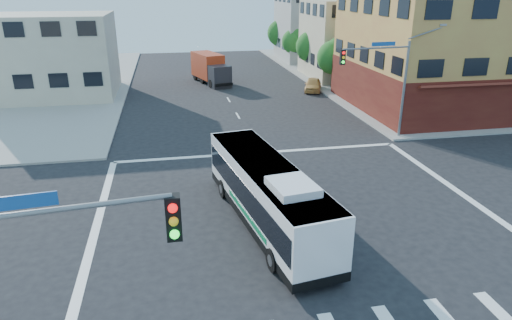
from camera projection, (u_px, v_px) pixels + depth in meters
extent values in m
plane|color=black|center=(298.00, 219.00, 22.08)|extent=(120.00, 120.00, 0.00)
cube|color=gray|center=(481.00, 70.00, 60.32)|extent=(50.00, 50.00, 0.15)
cube|color=gold|center=(462.00, 29.00, 40.06)|extent=(18.00, 15.00, 14.00)
cube|color=#5A1F14|center=(453.00, 85.00, 41.85)|extent=(18.09, 15.08, 4.00)
cube|color=maroon|center=(511.00, 83.00, 34.77)|extent=(16.00, 1.60, 0.51)
cube|color=#BCB190|center=(358.00, 39.00, 54.63)|extent=(12.00, 10.00, 9.00)
cube|color=#959691|center=(321.00, 25.00, 67.28)|extent=(12.00, 10.00, 10.00)
cube|color=beige|center=(51.00, 56.00, 45.12)|extent=(12.00, 10.00, 8.00)
cylinder|color=slate|center=(404.00, 91.00, 32.63)|extent=(0.18, 0.18, 7.00)
cylinder|color=slate|center=(377.00, 48.00, 30.84)|extent=(5.01, 0.62, 0.12)
cube|color=black|center=(343.00, 57.00, 30.35)|extent=(0.32, 0.30, 1.00)
sphere|color=#FF0C0C|center=(344.00, 53.00, 30.09)|extent=(0.20, 0.20, 0.20)
sphere|color=yellow|center=(343.00, 57.00, 30.20)|extent=(0.20, 0.20, 0.20)
sphere|color=#19FF33|center=(343.00, 62.00, 30.30)|extent=(0.20, 0.20, 0.20)
cube|color=#154991|center=(384.00, 44.00, 30.89)|extent=(1.80, 0.22, 0.28)
cube|color=gray|center=(443.00, 25.00, 31.68)|extent=(0.50, 0.22, 0.14)
cylinder|color=slate|center=(37.00, 212.00, 8.57)|extent=(5.01, 0.62, 0.12)
cube|color=black|center=(173.00, 217.00, 9.42)|extent=(0.32, 0.30, 1.00)
sphere|color=#FF0C0C|center=(173.00, 208.00, 9.16)|extent=(0.20, 0.20, 0.20)
sphere|color=yellow|center=(174.00, 221.00, 9.27)|extent=(0.20, 0.20, 0.20)
sphere|color=#19FF33|center=(175.00, 234.00, 9.37)|extent=(0.20, 0.20, 0.20)
cube|color=#154991|center=(5.00, 204.00, 8.35)|extent=(1.80, 0.22, 0.28)
cylinder|color=#3C2915|center=(332.00, 80.00, 49.48)|extent=(0.28, 0.28, 1.92)
sphere|color=#17511B|center=(334.00, 57.00, 48.62)|extent=(3.60, 3.60, 3.60)
sphere|color=#17511B|center=(339.00, 49.00, 48.09)|extent=(2.52, 2.52, 2.52)
cylinder|color=#3C2915|center=(310.00, 67.00, 56.80)|extent=(0.28, 0.28, 1.99)
sphere|color=#17511B|center=(311.00, 47.00, 55.89)|extent=(3.80, 3.80, 3.80)
sphere|color=#17511B|center=(316.00, 39.00, 55.35)|extent=(2.66, 2.66, 2.66)
cylinder|color=#3C2915|center=(293.00, 58.00, 64.15)|extent=(0.28, 0.28, 1.89)
sphere|color=#17511B|center=(294.00, 41.00, 63.32)|extent=(3.40, 3.40, 3.40)
sphere|color=#17511B|center=(297.00, 35.00, 62.81)|extent=(2.38, 2.38, 2.38)
cylinder|color=#3C2915|center=(280.00, 50.00, 71.45)|extent=(0.28, 0.28, 2.03)
sphere|color=#17511B|center=(280.00, 33.00, 70.51)|extent=(4.00, 4.00, 4.00)
sphere|color=#17511B|center=(283.00, 26.00, 69.95)|extent=(2.80, 2.80, 2.80)
cube|color=black|center=(267.00, 215.00, 21.40)|extent=(4.07, 11.40, 0.42)
cube|color=white|center=(267.00, 193.00, 20.99)|extent=(4.05, 11.38, 2.65)
cube|color=black|center=(267.00, 189.00, 20.93)|extent=(4.05, 11.06, 1.16)
cube|color=black|center=(232.00, 153.00, 25.81)|extent=(2.16, 0.39, 1.25)
cube|color=#E5590C|center=(232.00, 137.00, 25.51)|extent=(1.76, 0.32, 0.26)
cube|color=white|center=(267.00, 167.00, 20.54)|extent=(3.97, 11.15, 0.11)
cube|color=white|center=(293.00, 187.00, 18.01)|extent=(1.95, 2.27, 0.33)
cube|color=#0A733F|center=(246.00, 214.00, 20.45)|extent=(0.80, 5.05, 0.26)
cube|color=#0A733F|center=(295.00, 206.00, 21.20)|extent=(0.80, 5.05, 0.26)
cylinder|color=black|center=(223.00, 189.00, 24.19)|extent=(0.42, 1.00, 0.97)
cylinder|color=#99999E|center=(221.00, 189.00, 24.15)|extent=(0.11, 0.48, 0.48)
cylinder|color=black|center=(262.00, 183.00, 24.90)|extent=(0.42, 1.00, 0.97)
cylinder|color=#99999E|center=(265.00, 183.00, 24.94)|extent=(0.11, 0.48, 0.48)
cylinder|color=black|center=(273.00, 260.00, 17.93)|extent=(0.42, 1.00, 0.97)
cylinder|color=#99999E|center=(270.00, 261.00, 17.89)|extent=(0.11, 0.48, 0.48)
cylinder|color=black|center=(323.00, 250.00, 18.63)|extent=(0.42, 1.00, 0.97)
cylinder|color=#99999E|center=(326.00, 249.00, 18.67)|extent=(0.11, 0.48, 0.48)
cube|color=#252429|center=(220.00, 77.00, 50.00)|extent=(2.59, 2.53, 2.38)
cube|color=black|center=(223.00, 75.00, 49.15)|extent=(1.87, 0.62, 0.92)
cube|color=#B43417|center=(208.00, 65.00, 52.62)|extent=(3.57, 5.55, 2.75)
cube|color=black|center=(212.00, 79.00, 52.22)|extent=(4.02, 7.60, 0.27)
cylinder|color=black|center=(211.00, 84.00, 50.00)|extent=(0.51, 0.95, 0.92)
cylinder|color=black|center=(227.00, 82.00, 50.83)|extent=(0.51, 0.95, 0.92)
cylinder|color=black|center=(202.00, 80.00, 52.20)|extent=(0.51, 0.95, 0.92)
cylinder|color=black|center=(218.00, 78.00, 53.03)|extent=(0.51, 0.95, 0.92)
cylinder|color=black|center=(195.00, 76.00, 54.10)|extent=(0.51, 0.95, 0.92)
cylinder|color=black|center=(210.00, 75.00, 54.93)|extent=(0.51, 0.95, 0.92)
imported|color=tan|center=(313.00, 85.00, 48.43)|extent=(2.96, 4.39, 1.39)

